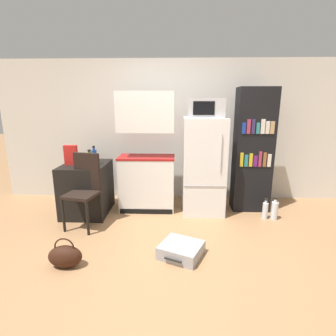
# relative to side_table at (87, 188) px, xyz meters

# --- Properties ---
(ground_plane) EXTENTS (24.00, 24.00, 0.00)m
(ground_plane) POSITION_rel_side_table_xyz_m (1.28, -1.20, -0.40)
(ground_plane) COLOR #A3754C
(wall_back) EXTENTS (6.40, 0.10, 2.43)m
(wall_back) POSITION_rel_side_table_xyz_m (1.48, 0.80, 0.82)
(wall_back) COLOR silver
(wall_back) RESTS_ON ground_plane
(side_table) EXTENTS (0.66, 0.80, 0.79)m
(side_table) POSITION_rel_side_table_xyz_m (0.00, 0.00, 0.00)
(side_table) COLOR black
(side_table) RESTS_ON ground_plane
(kitchen_hutch) EXTENTS (0.89, 0.46, 1.87)m
(kitchen_hutch) POSITION_rel_side_table_xyz_m (0.93, 0.17, 0.46)
(kitchen_hutch) COLOR white
(kitchen_hutch) RESTS_ON ground_plane
(refrigerator) EXTENTS (0.64, 0.61, 1.49)m
(refrigerator) POSITION_rel_side_table_xyz_m (1.83, 0.11, 0.35)
(refrigerator) COLOR white
(refrigerator) RESTS_ON ground_plane
(microwave) EXTENTS (0.52, 0.41, 0.28)m
(microwave) POSITION_rel_side_table_xyz_m (1.83, 0.10, 1.24)
(microwave) COLOR #B7B7BC
(microwave) RESTS_ON refrigerator
(bookshelf) EXTENTS (0.58, 0.34, 1.94)m
(bookshelf) POSITION_rel_side_table_xyz_m (2.61, 0.23, 0.57)
(bookshelf) COLOR black
(bookshelf) RESTS_ON ground_plane
(bottle_amber_beer) EXTENTS (0.09, 0.09, 0.15)m
(bottle_amber_beer) POSITION_rel_side_table_xyz_m (0.01, -0.05, 0.46)
(bottle_amber_beer) COLOR brown
(bottle_amber_beer) RESTS_ON side_table
(bottle_olive_oil) EXTENTS (0.09, 0.09, 0.28)m
(bottle_olive_oil) POSITION_rel_side_table_xyz_m (0.19, -0.32, 0.51)
(bottle_olive_oil) COLOR #566619
(bottle_olive_oil) RESTS_ON side_table
(bottle_blue_soda) EXTENTS (0.08, 0.08, 0.29)m
(bottle_blue_soda) POSITION_rel_side_table_xyz_m (0.16, -0.04, 0.52)
(bottle_blue_soda) COLOR #1E47A3
(bottle_blue_soda) RESTS_ON side_table
(bowl) EXTENTS (0.15, 0.15, 0.04)m
(bowl) POSITION_rel_side_table_xyz_m (-0.04, 0.26, 0.42)
(bowl) COLOR silver
(bowl) RESTS_ON side_table
(cereal_box) EXTENTS (0.19, 0.07, 0.30)m
(cereal_box) POSITION_rel_side_table_xyz_m (-0.18, -0.08, 0.55)
(cereal_box) COLOR red
(cereal_box) RESTS_ON side_table
(chair) EXTENTS (0.48, 0.48, 1.03)m
(chair) POSITION_rel_side_table_xyz_m (0.13, -0.44, 0.21)
(chair) COLOR black
(chair) RESTS_ON ground_plane
(suitcase_large_flat) EXTENTS (0.57, 0.55, 0.14)m
(suitcase_large_flat) POSITION_rel_side_table_xyz_m (1.47, -1.20, -0.32)
(suitcase_large_flat) COLOR #99999E
(suitcase_large_flat) RESTS_ON ground_plane
(handbag) EXTENTS (0.36, 0.20, 0.33)m
(handbag) POSITION_rel_side_table_xyz_m (0.23, -1.45, -0.27)
(handbag) COLOR #33190F
(handbag) RESTS_ON ground_plane
(water_bottle_front) EXTENTS (0.10, 0.10, 0.35)m
(water_bottle_front) POSITION_rel_side_table_xyz_m (2.88, -0.18, -0.25)
(water_bottle_front) COLOR silver
(water_bottle_front) RESTS_ON ground_plane
(water_bottle_middle) EXTENTS (0.08, 0.08, 0.32)m
(water_bottle_middle) POSITION_rel_side_table_xyz_m (2.75, -0.16, -0.26)
(water_bottle_middle) COLOR silver
(water_bottle_middle) RESTS_ON ground_plane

